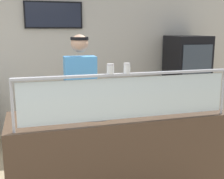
{
  "coord_description": "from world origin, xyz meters",
  "views": [
    {
      "loc": [
        0.24,
        -2.47,
        1.83
      ],
      "look_at": [
        1.08,
        0.42,
        1.2
      ],
      "focal_mm": 46.92,
      "sensor_mm": 36.0,
      "label": 1
    }
  ],
  "objects_px": {
    "pizza_tray": "(95,114)",
    "pizza_server": "(93,113)",
    "pepper_flake_shaker": "(127,69)",
    "parmesan_shaker": "(110,69)",
    "worker_figure": "(81,96)",
    "drink_fridge": "(186,84)"
  },
  "relations": [
    {
      "from": "pizza_server",
      "to": "pepper_flake_shaker",
      "type": "bearing_deg",
      "value": -47.01
    },
    {
      "from": "pizza_server",
      "to": "pepper_flake_shaker",
      "type": "height_order",
      "value": "pepper_flake_shaker"
    },
    {
      "from": "pizza_server",
      "to": "worker_figure",
      "type": "height_order",
      "value": "worker_figure"
    },
    {
      "from": "pizza_tray",
      "to": "pizza_server",
      "type": "relative_size",
      "value": 1.46
    },
    {
      "from": "pizza_tray",
      "to": "pizza_server",
      "type": "bearing_deg",
      "value": -142.26
    },
    {
      "from": "pizza_tray",
      "to": "pizza_server",
      "type": "distance_m",
      "value": 0.04
    },
    {
      "from": "pizza_tray",
      "to": "worker_figure",
      "type": "xyz_separation_m",
      "value": [
        -0.02,
        0.66,
        0.04
      ]
    },
    {
      "from": "pizza_tray",
      "to": "parmesan_shaker",
      "type": "height_order",
      "value": "parmesan_shaker"
    },
    {
      "from": "pizza_server",
      "to": "drink_fridge",
      "type": "bearing_deg",
      "value": 40.07
    },
    {
      "from": "parmesan_shaker",
      "to": "pepper_flake_shaker",
      "type": "xyz_separation_m",
      "value": [
        0.16,
        0.0,
        0.0
      ]
    },
    {
      "from": "drink_fridge",
      "to": "parmesan_shaker",
      "type": "bearing_deg",
      "value": -134.08
    },
    {
      "from": "parmesan_shaker",
      "to": "pizza_server",
      "type": "bearing_deg",
      "value": 110.45
    },
    {
      "from": "pizza_tray",
      "to": "drink_fridge",
      "type": "xyz_separation_m",
      "value": [
        2.1,
        1.79,
        -0.11
      ]
    },
    {
      "from": "pizza_tray",
      "to": "worker_figure",
      "type": "relative_size",
      "value": 0.23
    },
    {
      "from": "pizza_server",
      "to": "parmesan_shaker",
      "type": "xyz_separation_m",
      "value": [
        0.1,
        -0.28,
        0.48
      ]
    },
    {
      "from": "pizza_tray",
      "to": "worker_figure",
      "type": "bearing_deg",
      "value": 92.11
    },
    {
      "from": "worker_figure",
      "to": "drink_fridge",
      "type": "bearing_deg",
      "value": 28.03
    },
    {
      "from": "drink_fridge",
      "to": "worker_figure",
      "type": "bearing_deg",
      "value": -151.97
    },
    {
      "from": "pizza_tray",
      "to": "pepper_flake_shaker",
      "type": "relative_size",
      "value": 4.31
    },
    {
      "from": "pizza_tray",
      "to": "drink_fridge",
      "type": "distance_m",
      "value": 2.76
    },
    {
      "from": "pizza_server",
      "to": "pepper_flake_shaker",
      "type": "xyz_separation_m",
      "value": [
        0.26,
        -0.28,
        0.48
      ]
    },
    {
      "from": "pizza_tray",
      "to": "parmesan_shaker",
      "type": "distance_m",
      "value": 0.58
    }
  ]
}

